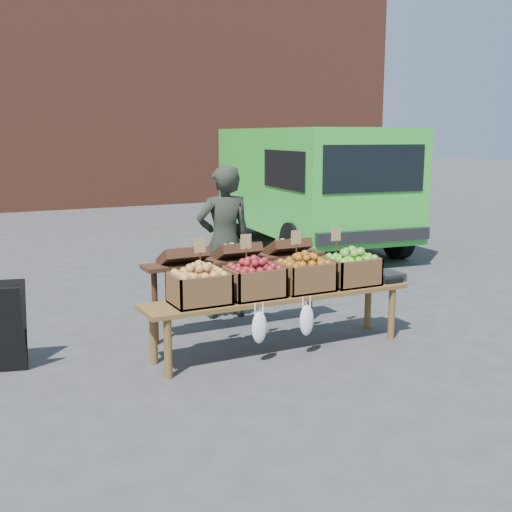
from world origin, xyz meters
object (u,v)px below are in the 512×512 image
vendor (224,242)px  crate_russet_pears (254,282)px  crate_red_apples (304,276)px  crate_golden_apples (199,288)px  delivery_van (309,189)px  back_table (237,284)px  crate_green_apples (351,271)px  display_bench (279,322)px  weighing_scale (384,276)px

vendor → crate_russet_pears: 1.36m
vendor → crate_red_apples: bearing=108.1°
crate_golden_apples → delivery_van: bearing=49.6°
crate_red_apples → delivery_van: bearing=58.1°
delivery_van → crate_red_apples: (-3.01, -4.82, -0.38)m
back_table → crate_green_apples: back_table is taller
delivery_van → crate_red_apples: bearing=-115.5°
vendor → display_bench: size_ratio=0.64×
crate_red_apples → crate_green_apples: (0.55, 0.00, 0.00)m
crate_red_apples → weighing_scale: 0.98m
delivery_van → display_bench: 5.89m
crate_red_apples → crate_green_apples: 0.55m
back_table → crate_golden_apples: back_table is taller
vendor → crate_golden_apples: bearing=64.5°
vendor → back_table: vendor is taller
crate_green_apples → display_bench: bearing=180.0°
back_table → crate_red_apples: 0.84m
vendor → back_table: (-0.13, -0.60, -0.35)m
vendor → crate_golden_apples: 1.57m
crate_russet_pears → weighing_scale: size_ratio=1.47×
delivery_van → crate_russet_pears: 6.01m
back_table → crate_russet_pears: size_ratio=4.20×
delivery_van → crate_red_apples: size_ratio=9.69×
vendor → crate_green_apples: vendor is taller
vendor → delivery_van: bearing=-126.1°
back_table → weighing_scale: (1.36, -0.72, 0.09)m
back_table → crate_russet_pears: bearing=-102.8°
crate_green_apples → weighing_scale: size_ratio=1.47×
weighing_scale → crate_green_apples: bearing=180.0°
back_table → crate_green_apples: bearing=-37.6°
display_bench → crate_russet_pears: bearing=180.0°
crate_green_apples → vendor: bearing=121.5°
crate_golden_apples → crate_green_apples: (1.65, 0.00, 0.00)m
vendor → crate_red_apples: 1.36m
display_bench → crate_red_apples: (0.28, 0.00, 0.42)m
back_table → display_bench: back_table is taller
weighing_scale → crate_golden_apples: bearing=180.0°
vendor → crate_red_apples: (0.26, -1.32, -0.16)m
delivery_van → vendor: delivery_van is taller
display_bench → crate_red_apples: bearing=0.0°
back_table → display_bench: 0.77m
delivery_van → display_bench: (-3.28, -4.82, -0.80)m
crate_red_apples → crate_green_apples: bearing=0.0°
delivery_van → crate_russet_pears: (-3.56, -4.82, -0.38)m
crate_golden_apples → crate_russet_pears: same height
vendor → crate_green_apples: bearing=128.4°
weighing_scale → crate_russet_pears: bearing=180.0°
crate_green_apples → weighing_scale: 0.44m
crate_green_apples → back_table: bearing=142.4°
display_bench → crate_green_apples: 0.93m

